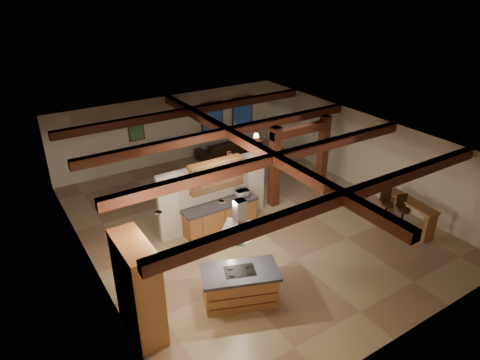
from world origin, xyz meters
The scene contains 23 objects.
ground centered at (0.00, 0.00, 0.00)m, with size 12.00×12.00×0.00m, color tan.
room_walls centered at (0.00, 0.00, 1.78)m, with size 12.00×12.00×12.00m.
ceiling_beams centered at (0.00, 0.00, 2.76)m, with size 10.00×12.00×0.28m.
timber_posts centered at (2.50, 0.50, 1.76)m, with size 2.50×0.30×2.90m.
partition_wall centered at (-1.00, 0.50, 1.10)m, with size 3.80×0.18×2.20m, color beige.
pantry_cabinet centered at (-4.67, -2.60, 1.20)m, with size 0.67×1.60×2.40m.
back_counter centered at (-1.00, 0.11, 0.48)m, with size 2.50×0.66×0.94m.
upper_display_cabinet centered at (-1.00, 0.31, 1.85)m, with size 1.80×0.36×0.95m.
range_hood centered at (-2.27, -3.04, 1.78)m, with size 1.10×1.10×1.40m.
back_windows centered at (2.80, 5.93, 1.50)m, with size 2.70×0.07×1.70m.
framed_art centered at (-1.50, 5.94, 1.70)m, with size 0.65×0.05×0.85m.
recessed_cans centered at (-2.53, -1.93, 2.87)m, with size 3.16×2.46×0.03m.
kitchen_island centered at (-2.27, -3.04, 0.47)m, with size 2.13×1.63×0.94m.
dining_table centered at (-0.06, 2.28, 0.36)m, with size 2.03×1.13×0.71m, color #3E220F.
sofa centered at (2.14, 5.38, 0.34)m, with size 2.32×0.91×0.68m, color black.
microwave centered at (-0.16, 0.11, 1.05)m, with size 0.41×0.28×0.23m, color silver.
bar_counter centered at (4.13, -3.08, 0.67)m, with size 0.67×1.92×0.99m.
side_table centered at (3.67, 4.88, 0.29)m, with size 0.46×0.46×0.57m, color #442111.
table_lamp centered at (3.67, 4.88, 0.79)m, with size 0.26×0.26×0.31m.
bar_stool_a centered at (3.77, -3.06, 0.64)m, with size 0.46×0.48×1.26m.
bar_stool_b centered at (3.64, -2.55, 0.64)m, with size 0.47×0.48×1.25m.
bar_stool_c centered at (3.62, -1.56, 0.54)m, with size 0.37×0.38×1.07m.
dining_chairs centered at (-0.06, 2.28, 0.55)m, with size 2.02×2.02×1.08m.
Camera 1 is at (-6.77, -10.09, 7.54)m, focal length 32.00 mm.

